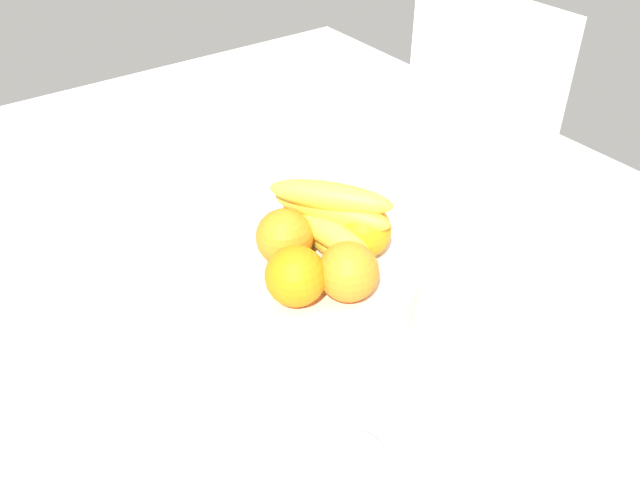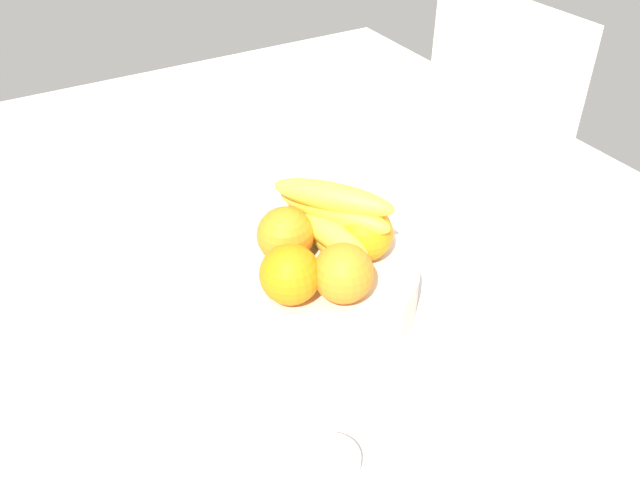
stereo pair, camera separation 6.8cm
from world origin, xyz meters
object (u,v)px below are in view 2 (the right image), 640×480
Objects in this scene: fruit_bowl at (320,282)px; orange_front_left at (290,274)px; orange_back_right at (285,235)px; jar_lid at (332,461)px; orange_center at (365,233)px; banana_bunch at (332,221)px; cutting_board at (493,120)px; orange_front_right at (343,273)px; orange_back_left at (315,209)px.

orange_front_left reaches higher than fruit_bowl.
orange_back_right is 30.50cm from jar_lid.
orange_center is 4.73cm from banana_bunch.
fruit_bowl is 3.51× the size of orange_back_right.
jar_lid is at bearing -16.24° from orange_front_left.
banana_bunch is at bearing 121.03° from orange_front_left.
orange_back_right is at bearing -135.63° from fruit_bowl.
orange_center is 28.23cm from cutting_board.
orange_center is at bearing -79.21° from cutting_board.
cutting_board reaches higher than orange_front_right.
banana_bunch is at bearing -4.96° from orange_back_left.
orange_front_right is 1.00× the size of orange_center.
orange_front_left is at bearing -58.06° from fruit_bowl.
orange_back_right is (-4.95, -9.44, 0.00)cm from orange_center.
fruit_bowl is at bearing -84.09° from cutting_board.
orange_front_right is (3.10, 5.84, 0.00)cm from orange_front_left.
cutting_board reaches higher than orange_back_left.
orange_center is (1.51, 6.07, 7.12)cm from fruit_bowl.
cutting_board is (2.37, 29.45, 7.63)cm from orange_back_left.
banana_bunch is at bearing -86.17° from cutting_board.
jar_lid is at bearing -39.51° from orange_center.
orange_back_left is (-8.30, -2.92, 0.00)cm from orange_center.
cutting_board reaches higher than fruit_bowl.
fruit_bowl is 3.51× the size of orange_center.
orange_center is at bearing 140.49° from jar_lid.
orange_back_left is (-6.79, 3.15, 7.12)cm from fruit_bowl.
cutting_board reaches higher than orange_back_right.
banana_bunch is (1.98, 6.06, 1.43)cm from orange_back_right.
cutting_board is at bearing 95.63° from banana_bunch.
jar_lid is (28.44, -45.09, -17.25)cm from cutting_board.
orange_center is 1.22× the size of jar_lid.
orange_front_left is 6.61cm from orange_front_right.
orange_front_right is 22.53cm from jar_lid.
jar_lid is at bearing -30.78° from banana_bunch.
banana_bunch is 2.75× the size of jar_lid.
orange_center is 1.00× the size of orange_back_left.
banana_bunch is 30.69cm from cutting_board.
orange_front_left is at bearing -23.66° from orange_back_right.
orange_center is at bearing 62.32° from orange_back_right.
orange_back_left is at bearing 153.08° from jar_lid.
fruit_bowl is 3.51× the size of orange_front_right.
cutting_board is at bearing 109.26° from orange_front_right.
orange_front_left is 40.96cm from cutting_board.
orange_back_left is at bearing 117.14° from orange_back_right.
banana_bunch is (-8.75, 3.56, 1.43)cm from orange_front_right.
orange_front_left is at bearing -78.16° from orange_center.
orange_back_right is at bearing 161.63° from jar_lid.
orange_front_right is 9.04cm from orange_center.
fruit_bowl is 3.51× the size of orange_front_left.
orange_back_right is at bearing -108.08° from banana_bunch.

